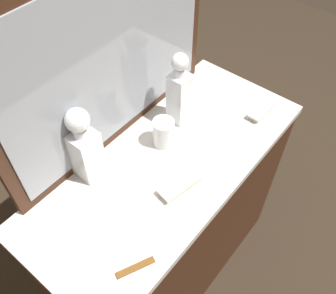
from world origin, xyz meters
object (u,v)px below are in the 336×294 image
object	(u,v)px
crystal_decanter_far_right	(85,150)
crystal_decanter_center	(179,95)
silver_brush_far_left	(263,109)
crystal_tumbler_front	(163,133)
silver_brush_rear	(181,184)
tortoiseshell_comb	(136,267)

from	to	relation	value
crystal_decanter_far_right	crystal_decanter_center	size ratio (longest dim) A/B	0.97
crystal_decanter_center	silver_brush_far_left	world-z (taller)	crystal_decanter_center
crystal_tumbler_front	silver_brush_far_left	distance (m)	0.43
crystal_decanter_far_right	crystal_decanter_center	xyz separation A→B (m)	(0.40, -0.08, 0.00)
silver_brush_rear	silver_brush_far_left	xyz separation A→B (m)	(0.49, -0.03, 0.00)
crystal_decanter_far_right	silver_brush_rear	xyz separation A→B (m)	(0.15, -0.28, -0.11)
crystal_tumbler_front	silver_brush_rear	bearing A→B (deg)	-124.04
crystal_decanter_center	tortoiseshell_comb	xyz separation A→B (m)	(-0.56, -0.28, -0.12)
crystal_decanter_center	silver_brush_far_left	xyz separation A→B (m)	(0.24, -0.24, -0.11)
crystal_decanter_far_right	crystal_tumbler_front	xyz separation A→B (m)	(0.26, -0.11, -0.07)
crystal_decanter_far_right	crystal_tumbler_front	bearing A→B (deg)	-23.14
crystal_decanter_far_right	silver_brush_rear	distance (m)	0.34
silver_brush_far_left	silver_brush_rear	bearing A→B (deg)	176.24
crystal_decanter_center	silver_brush_rear	bearing A→B (deg)	-140.47
crystal_decanter_center	tortoiseshell_comb	size ratio (longest dim) A/B	2.63
crystal_tumbler_front	silver_brush_rear	world-z (taller)	crystal_tumbler_front
silver_brush_far_left	tortoiseshell_comb	xyz separation A→B (m)	(-0.80, -0.04, -0.01)
crystal_decanter_far_right	silver_brush_far_left	xyz separation A→B (m)	(0.64, -0.32, -0.11)
silver_brush_far_left	tortoiseshell_comb	distance (m)	0.80
crystal_decanter_center	silver_brush_rear	distance (m)	0.34
crystal_decanter_far_right	tortoiseshell_comb	distance (m)	0.41
crystal_tumbler_front	crystal_decanter_center	bearing A→B (deg)	14.65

